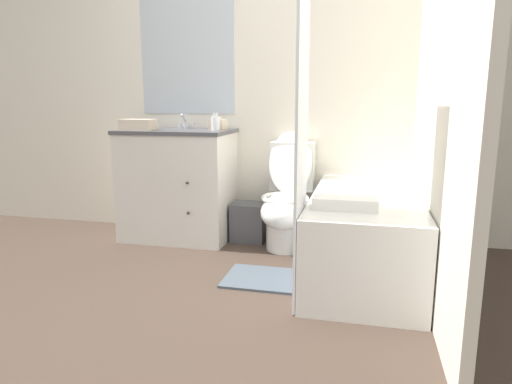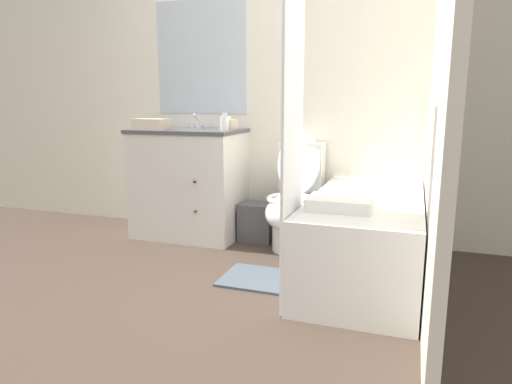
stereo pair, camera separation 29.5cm
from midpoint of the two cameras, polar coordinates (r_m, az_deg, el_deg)
ground_plane at (r=2.51m, az=-9.72°, el=-15.18°), size 14.00×14.00×0.00m
wall_back at (r=3.79m, az=-0.60°, el=13.36°), size 8.00×0.06×2.50m
wall_right at (r=2.87m, az=18.93°, el=13.43°), size 0.05×2.59×2.50m
vanity_cabinet at (r=3.80m, az=-11.89°, el=1.08°), size 0.88×0.59×0.89m
sink_faucet at (r=3.93m, az=-10.93°, el=8.34°), size 0.14×0.12×0.12m
toilet at (r=3.46m, az=1.50°, el=-1.31°), size 0.35×0.69×0.89m
bathtub at (r=3.03m, az=10.64°, el=-5.18°), size 0.67×1.49×0.52m
shower_curtain at (r=2.42m, az=2.24°, el=7.97°), size 0.02×0.39×1.94m
wastebasket at (r=3.70m, az=-3.18°, el=-3.79°), size 0.27×0.23×0.31m
tissue_box at (r=3.67m, az=-7.09°, el=8.38°), size 0.12×0.14×0.10m
soap_dispenser at (r=3.58m, az=-7.45°, el=8.57°), size 0.07×0.07×0.14m
hand_towel_folded at (r=3.76m, az=-16.73°, el=8.07°), size 0.26×0.16×0.08m
bath_towel_folded at (r=2.59m, az=7.98°, el=-1.23°), size 0.35×0.26×0.07m
bath_mat at (r=2.94m, az=-1.78°, el=-10.82°), size 0.51×0.40×0.02m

